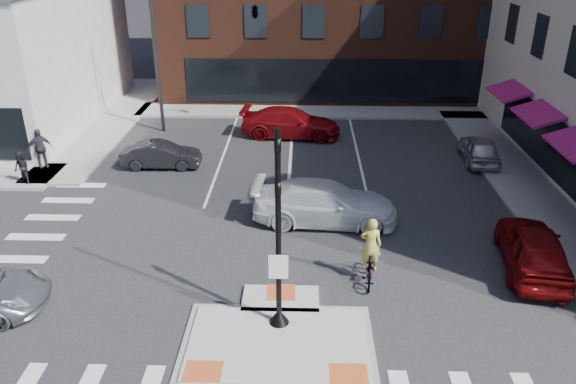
{
  "coord_description": "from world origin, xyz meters",
  "views": [
    {
      "loc": [
        0.65,
        -12.94,
        10.56
      ],
      "look_at": [
        0.12,
        5.45,
        2.0
      ],
      "focal_mm": 35.0,
      "sensor_mm": 36.0,
      "label": 1
    }
  ],
  "objects_px": {
    "bg_car_dark": "(161,155)",
    "cyclist": "(370,261)",
    "bg_car_red": "(291,123)",
    "white_pickup": "(325,203)",
    "red_sedan": "(533,248)",
    "bg_car_silver": "(480,149)",
    "pedestrian_a": "(22,168)",
    "pedestrian_b": "(40,148)"
  },
  "relations": [
    {
      "from": "cyclist",
      "to": "bg_car_dark",
      "type": "bearing_deg",
      "value": -40.47
    },
    {
      "from": "white_pickup",
      "to": "pedestrian_b",
      "type": "bearing_deg",
      "value": 72.96
    },
    {
      "from": "bg_car_dark",
      "to": "red_sedan",
      "type": "bearing_deg",
      "value": -122.23
    },
    {
      "from": "white_pickup",
      "to": "bg_car_red",
      "type": "bearing_deg",
      "value": 12.12
    },
    {
      "from": "white_pickup",
      "to": "bg_car_red",
      "type": "xyz_separation_m",
      "value": [
        -1.6,
        10.26,
        -0.02
      ]
    },
    {
      "from": "bg_car_red",
      "to": "cyclist",
      "type": "height_order",
      "value": "cyclist"
    },
    {
      "from": "white_pickup",
      "to": "bg_car_silver",
      "type": "bearing_deg",
      "value": -46.58
    },
    {
      "from": "pedestrian_a",
      "to": "white_pickup",
      "type": "bearing_deg",
      "value": 18.62
    },
    {
      "from": "bg_car_red",
      "to": "pedestrian_b",
      "type": "height_order",
      "value": "pedestrian_b"
    },
    {
      "from": "bg_car_dark",
      "to": "bg_car_silver",
      "type": "bearing_deg",
      "value": -87.19
    },
    {
      "from": "bg_car_red",
      "to": "pedestrian_a",
      "type": "relative_size",
      "value": 3.66
    },
    {
      "from": "pedestrian_a",
      "to": "bg_car_red",
      "type": "bearing_deg",
      "value": 62.42
    },
    {
      "from": "bg_car_silver",
      "to": "red_sedan",
      "type": "bearing_deg",
      "value": 89.05
    },
    {
      "from": "bg_car_dark",
      "to": "pedestrian_b",
      "type": "height_order",
      "value": "pedestrian_b"
    },
    {
      "from": "bg_car_dark",
      "to": "pedestrian_a",
      "type": "xyz_separation_m",
      "value": [
        -5.7,
        -2.51,
        0.28
      ]
    },
    {
      "from": "bg_car_dark",
      "to": "bg_car_silver",
      "type": "xyz_separation_m",
      "value": [
        15.8,
        1.22,
        0.04
      ]
    },
    {
      "from": "white_pickup",
      "to": "pedestrian_b",
      "type": "height_order",
      "value": "pedestrian_b"
    },
    {
      "from": "red_sedan",
      "to": "bg_car_red",
      "type": "relative_size",
      "value": 0.86
    },
    {
      "from": "white_pickup",
      "to": "bg_car_silver",
      "type": "distance_m",
      "value": 10.43
    },
    {
      "from": "bg_car_silver",
      "to": "white_pickup",
      "type": "bearing_deg",
      "value": 44.95
    },
    {
      "from": "pedestrian_a",
      "to": "pedestrian_b",
      "type": "bearing_deg",
      "value": 121.11
    },
    {
      "from": "bg_car_dark",
      "to": "cyclist",
      "type": "xyz_separation_m",
      "value": [
        9.17,
        -9.71,
        0.16
      ]
    },
    {
      "from": "pedestrian_a",
      "to": "pedestrian_b",
      "type": "height_order",
      "value": "pedestrian_b"
    },
    {
      "from": "red_sedan",
      "to": "bg_car_dark",
      "type": "height_order",
      "value": "red_sedan"
    },
    {
      "from": "white_pickup",
      "to": "cyclist",
      "type": "bearing_deg",
      "value": -159.18
    },
    {
      "from": "red_sedan",
      "to": "pedestrian_b",
      "type": "xyz_separation_m",
      "value": [
        -20.5,
        8.25,
        0.31
      ]
    },
    {
      "from": "pedestrian_b",
      "to": "red_sedan",
      "type": "bearing_deg",
      "value": -50.9
    },
    {
      "from": "white_pickup",
      "to": "cyclist",
      "type": "distance_m",
      "value": 4.41
    },
    {
      "from": "cyclist",
      "to": "pedestrian_b",
      "type": "distance_m",
      "value": 17.49
    },
    {
      "from": "cyclist",
      "to": "pedestrian_b",
      "type": "xyz_separation_m",
      "value": [
        -14.87,
        9.2,
        0.33
      ]
    },
    {
      "from": "bg_car_dark",
      "to": "bg_car_red",
      "type": "distance_m",
      "value": 7.84
    },
    {
      "from": "red_sedan",
      "to": "pedestrian_a",
      "type": "relative_size",
      "value": 3.14
    },
    {
      "from": "red_sedan",
      "to": "bg_car_silver",
      "type": "xyz_separation_m",
      "value": [
        1.0,
        9.98,
        -0.14
      ]
    },
    {
      "from": "bg_car_silver",
      "to": "pedestrian_a",
      "type": "distance_m",
      "value": 21.82
    },
    {
      "from": "cyclist",
      "to": "pedestrian_a",
      "type": "distance_m",
      "value": 16.52
    },
    {
      "from": "red_sedan",
      "to": "bg_car_red",
      "type": "distance_m",
      "value": 16.0
    },
    {
      "from": "bg_car_dark",
      "to": "bg_car_red",
      "type": "bearing_deg",
      "value": -54.31
    },
    {
      "from": "bg_car_red",
      "to": "white_pickup",
      "type": "bearing_deg",
      "value": -164.73
    },
    {
      "from": "red_sedan",
      "to": "pedestrian_b",
      "type": "height_order",
      "value": "pedestrian_b"
    },
    {
      "from": "bg_car_dark",
      "to": "cyclist",
      "type": "height_order",
      "value": "cyclist"
    },
    {
      "from": "bg_car_dark",
      "to": "cyclist",
      "type": "bearing_deg",
      "value": -138.24
    },
    {
      "from": "white_pickup",
      "to": "bg_car_silver",
      "type": "xyz_separation_m",
      "value": [
        7.96,
        6.73,
        -0.16
      ]
    }
  ]
}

